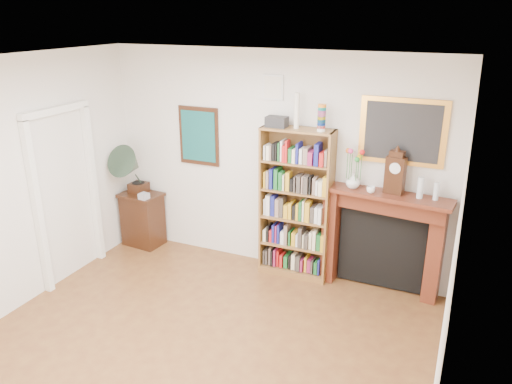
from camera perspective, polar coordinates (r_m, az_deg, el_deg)
room at (r=4.25m, az=-10.81°, el=-5.60°), size 4.51×5.01×2.81m
door_casing at (r=6.50m, az=-20.99°, el=1.18°), size 0.08×1.02×2.17m
teal_poster at (r=6.69m, az=-6.55°, el=6.37°), size 0.58×0.04×0.78m
small_picture at (r=6.10m, az=1.95°, el=11.87°), size 0.26×0.04×0.30m
gilt_painting at (r=5.79m, az=16.39°, el=6.60°), size 0.95×0.04×0.75m
bookshelf at (r=6.14m, az=4.58°, el=-0.46°), size 0.89×0.33×2.20m
side_cabinet at (r=7.38m, az=-12.81°, el=-3.02°), size 0.60×0.46×0.78m
fireplace at (r=6.09m, az=14.25°, el=-4.45°), size 1.53×0.50×1.27m
gramophone at (r=7.08m, az=-14.09°, el=2.86°), size 0.46×0.57×0.75m
cd_stack at (r=7.01m, az=-12.69°, el=-0.46°), size 0.13×0.13×0.08m
mantel_clock at (r=5.79m, az=15.63°, el=2.10°), size 0.23×0.16×0.49m
flower_vase at (r=5.90m, az=11.03°, el=1.25°), size 0.19×0.19×0.17m
teacup at (r=5.80m, az=13.00°, el=0.27°), size 0.12×0.12×0.08m
bottle_left at (r=5.75m, az=18.28°, el=0.46°), size 0.07×0.07×0.24m
bottle_right at (r=5.76m, az=19.92°, el=0.08°), size 0.06×0.06×0.20m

